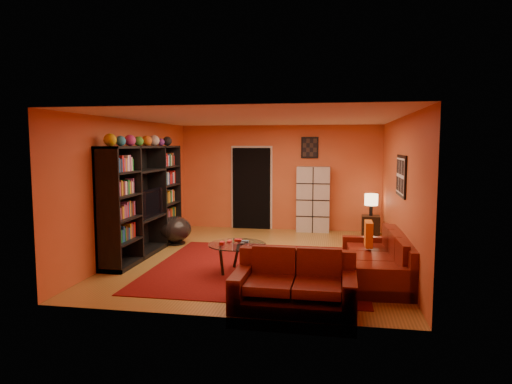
% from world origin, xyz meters
% --- Properties ---
extents(floor, '(6.00, 6.00, 0.00)m').
position_xyz_m(floor, '(0.00, 0.00, 0.00)').
color(floor, olive).
rests_on(floor, ground).
extents(ceiling, '(6.00, 6.00, 0.00)m').
position_xyz_m(ceiling, '(0.00, 0.00, 2.60)').
color(ceiling, white).
rests_on(ceiling, wall_back).
extents(wall_back, '(6.00, 0.00, 6.00)m').
position_xyz_m(wall_back, '(0.00, 3.00, 1.30)').
color(wall_back, '#C9552C').
rests_on(wall_back, floor).
extents(wall_front, '(6.00, 0.00, 6.00)m').
position_xyz_m(wall_front, '(0.00, -3.00, 1.30)').
color(wall_front, '#C9552C').
rests_on(wall_front, floor).
extents(wall_left, '(0.00, 6.00, 6.00)m').
position_xyz_m(wall_left, '(-2.50, 0.00, 1.30)').
color(wall_left, '#C9552C').
rests_on(wall_left, floor).
extents(wall_right, '(0.00, 6.00, 6.00)m').
position_xyz_m(wall_right, '(2.50, 0.00, 1.30)').
color(wall_right, '#C9552C').
rests_on(wall_right, floor).
extents(rug, '(3.60, 3.60, 0.01)m').
position_xyz_m(rug, '(0.10, -0.70, 0.01)').
color(rug, '#520A09').
rests_on(rug, floor).
extents(doorway, '(0.95, 0.10, 2.04)m').
position_xyz_m(doorway, '(-0.70, 2.96, 1.02)').
color(doorway, black).
rests_on(doorway, floor).
extents(wall_art_right, '(0.03, 1.00, 0.70)m').
position_xyz_m(wall_art_right, '(2.48, -0.30, 1.60)').
color(wall_art_right, black).
rests_on(wall_art_right, wall_right).
extents(wall_art_back, '(0.42, 0.03, 0.52)m').
position_xyz_m(wall_art_back, '(0.75, 2.98, 2.05)').
color(wall_art_back, black).
rests_on(wall_art_back, wall_back).
extents(entertainment_unit, '(0.45, 3.00, 2.10)m').
position_xyz_m(entertainment_unit, '(-2.27, 0.00, 1.05)').
color(entertainment_unit, black).
rests_on(entertainment_unit, floor).
extents(tv, '(0.96, 0.13, 0.55)m').
position_xyz_m(tv, '(-2.23, 0.02, 1.00)').
color(tv, black).
rests_on(tv, entertainment_unit).
extents(sofa, '(1.04, 2.33, 0.85)m').
position_xyz_m(sofa, '(2.14, -0.98, 0.28)').
color(sofa, '#52110A').
rests_on(sofa, rug).
extents(loveseat, '(1.61, 0.98, 0.85)m').
position_xyz_m(loveseat, '(0.88, -2.41, 0.28)').
color(loveseat, '#52110A').
rests_on(loveseat, rug).
extents(throw_pillow, '(0.12, 0.42, 0.42)m').
position_xyz_m(throw_pillow, '(1.95, -0.53, 0.63)').
color(throw_pillow, orange).
rests_on(throw_pillow, sofa).
extents(coffee_table, '(0.96, 0.96, 0.48)m').
position_xyz_m(coffee_table, '(-0.20, -1.05, 0.44)').
color(coffee_table, silver).
rests_on(coffee_table, floor).
extents(storage_cabinet, '(0.80, 0.36, 1.59)m').
position_xyz_m(storage_cabinet, '(0.86, 2.80, 0.80)').
color(storage_cabinet, '#BAB4AC').
rests_on(storage_cabinet, floor).
extents(bowl_chair, '(0.73, 0.73, 0.59)m').
position_xyz_m(bowl_chair, '(-2.00, 0.89, 0.32)').
color(bowl_chair, black).
rests_on(bowl_chair, floor).
extents(side_table, '(0.41, 0.41, 0.50)m').
position_xyz_m(side_table, '(2.20, 2.34, 0.25)').
color(side_table, black).
rests_on(side_table, floor).
extents(table_lamp, '(0.30, 0.30, 0.50)m').
position_xyz_m(table_lamp, '(2.20, 2.34, 0.86)').
color(table_lamp, black).
rests_on(table_lamp, side_table).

